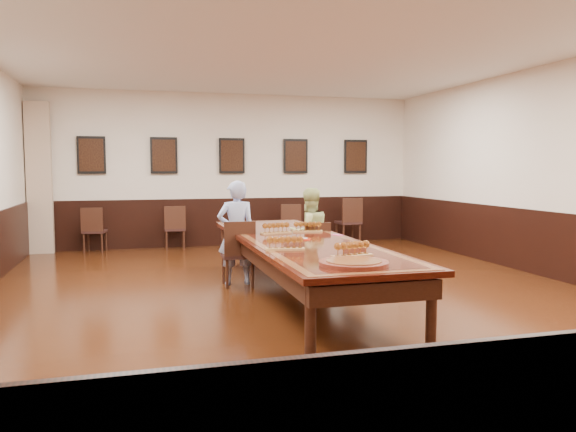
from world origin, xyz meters
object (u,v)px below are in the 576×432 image
object	(u,v)px
spare_chair_d	(348,221)
person_man	(236,233)
conference_table	(298,250)
carved_platter	(354,263)
chair_man	(238,253)
spare_chair_a	(95,230)
chair_woman	(312,251)
spare_chair_b	(175,227)
person_woman	(309,234)
spare_chair_c	(289,225)

from	to	relation	value
spare_chair_d	person_man	world-z (taller)	person_man
conference_table	carved_platter	bearing A→B (deg)	-91.78
spare_chair_d	person_man	distance (m)	4.71
chair_man	person_man	world-z (taller)	person_man
spare_chair_a	chair_man	bearing A→B (deg)	129.77
chair_woman	person_man	size ratio (longest dim) A/B	0.59
chair_woman	spare_chair_b	world-z (taller)	spare_chair_b
chair_man	spare_chair_d	distance (m)	4.78
chair_man	chair_woman	distance (m)	1.11
person_woman	conference_table	size ratio (longest dim) A/B	0.27
spare_chair_b	person_man	size ratio (longest dim) A/B	0.60
chair_woman	spare_chair_b	distance (m)	4.14
spare_chair_a	person_man	world-z (taller)	person_man
carved_platter	conference_table	bearing A→B (deg)	88.22
spare_chair_d	conference_table	size ratio (longest dim) A/B	0.20
conference_table	spare_chair_c	bearing A→B (deg)	75.83
spare_chair_a	spare_chair_d	xyz separation A→B (m)	(5.23, -0.19, 0.06)
carved_platter	spare_chair_d	bearing A→B (deg)	68.83
spare_chair_b	person_man	xyz separation A→B (m)	(0.60, -3.72, 0.29)
spare_chair_b	chair_woman	bearing A→B (deg)	115.47
chair_man	spare_chair_d	world-z (taller)	spare_chair_d
chair_man	person_woman	distance (m)	1.12
spare_chair_d	person_man	bearing A→B (deg)	45.93
chair_woman	spare_chair_a	distance (m)	4.97
spare_chair_d	conference_table	world-z (taller)	spare_chair_d
person_man	spare_chair_a	bearing A→B (deg)	-59.59
spare_chair_d	conference_table	bearing A→B (deg)	58.40
spare_chair_c	person_man	world-z (taller)	person_man
spare_chair_d	chair_woman	bearing A→B (deg)	58.10
spare_chair_c	spare_chair_d	xyz separation A→B (m)	(1.34, 0.04, 0.05)
chair_man	spare_chair_d	xyz separation A→B (m)	(3.09, 3.64, 0.04)
carved_platter	spare_chair_b	bearing A→B (deg)	99.85
spare_chair_c	spare_chair_d	size ratio (longest dim) A/B	0.90
chair_woman	carved_platter	world-z (taller)	chair_woman
person_man	carved_platter	world-z (taller)	person_man
spare_chair_c	chair_man	bearing A→B (deg)	69.25
conference_table	carved_platter	xyz separation A→B (m)	(-0.06, -2.02, 0.16)
chair_woman	carved_platter	bearing A→B (deg)	70.39
spare_chair_a	conference_table	distance (m)	5.45
person_woman	conference_table	xyz separation A→B (m)	(-0.46, -1.00, -0.07)
spare_chair_d	person_woman	xyz separation A→B (m)	(-2.00, -3.50, 0.18)
spare_chair_c	spare_chair_b	bearing A→B (deg)	-0.24
spare_chair_b	person_woman	distance (m)	4.06
chair_man	spare_chair_c	size ratio (longest dim) A/B	1.03
carved_platter	spare_chair_a	bearing A→B (deg)	111.94
spare_chair_c	spare_chair_d	bearing A→B (deg)	-172.77
chair_man	person_woman	size ratio (longest dim) A/B	0.68
chair_woman	spare_chair_d	xyz separation A→B (m)	(1.99, 3.59, 0.07)
chair_woman	chair_man	bearing A→B (deg)	-6.72
spare_chair_c	person_woman	distance (m)	3.52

